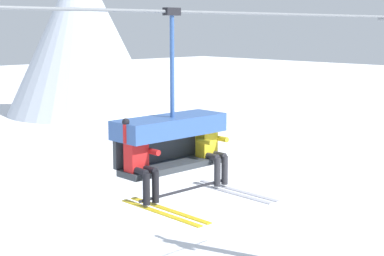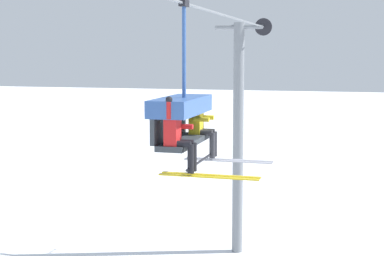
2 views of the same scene
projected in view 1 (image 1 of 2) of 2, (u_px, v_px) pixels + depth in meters
The scene contains 5 objects.
mountain_peak_central at pixel (81, 35), 50.05m from camera, with size 12.92×12.92×13.39m.
lift_cable at pixel (226, 13), 9.90m from camera, with size 17.97×0.05×0.05m.
chairlift_chair at pixel (169, 134), 9.46m from camera, with size 1.93×0.74×2.87m.
skier_red at pixel (141, 161), 8.84m from camera, with size 0.48×1.70×1.34m.
skier_yellow at pixel (212, 148), 9.87m from camera, with size 0.46×1.70×1.23m.
Camera 1 is at (-6.19, -7.72, 7.39)m, focal length 55.00 mm.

